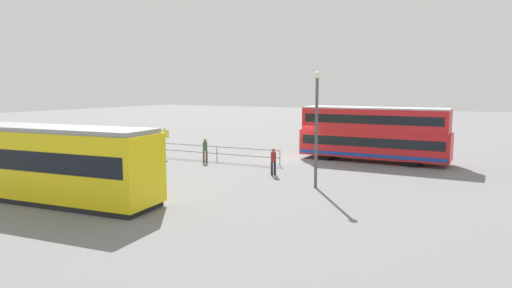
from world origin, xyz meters
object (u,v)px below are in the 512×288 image
object	(u,v)px
info_sign	(165,138)
pedestrian_crossing	(273,160)
pedestrian_near_railing	(205,149)
street_lamp	(317,120)
double_decker_bus	(374,134)
tram_yellow	(22,160)

from	to	relation	value
info_sign	pedestrian_crossing	bearing A→B (deg)	167.20
pedestrian_near_railing	street_lamp	size ratio (longest dim) A/B	0.28
pedestrian_near_railing	street_lamp	bearing A→B (deg)	158.33
street_lamp	info_sign	bearing A→B (deg)	-17.55
double_decker_bus	street_lamp	bearing A→B (deg)	87.13
double_decker_bus	tram_yellow	bearing A→B (deg)	57.13
pedestrian_crossing	info_sign	size ratio (longest dim) A/B	0.74
double_decker_bus	tram_yellow	distance (m)	22.27
double_decker_bus	tram_yellow	xyz separation A→B (m)	(12.08, 18.71, -0.18)
pedestrian_crossing	street_lamp	world-z (taller)	street_lamp
double_decker_bus	info_sign	distance (m)	15.48
tram_yellow	info_sign	world-z (taller)	tram_yellow
info_sign	street_lamp	distance (m)	14.76
double_decker_bus	pedestrian_crossing	xyz separation A→B (m)	(4.01, 7.94, -1.06)
pedestrian_crossing	double_decker_bus	bearing A→B (deg)	-116.80
tram_yellow	info_sign	xyz separation A→B (m)	(2.34, -13.13, -0.32)
double_decker_bus	info_sign	bearing A→B (deg)	21.12
double_decker_bus	pedestrian_crossing	world-z (taller)	double_decker_bus
tram_yellow	double_decker_bus	bearing A→B (deg)	-122.87
double_decker_bus	pedestrian_near_railing	distance (m)	12.04
pedestrian_near_railing	info_sign	world-z (taller)	info_sign
pedestrian_near_railing	pedestrian_crossing	size ratio (longest dim) A/B	1.03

